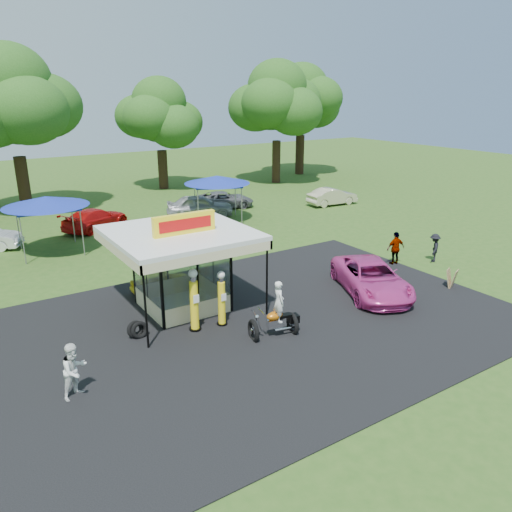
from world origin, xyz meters
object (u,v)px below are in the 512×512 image
object	(u,v)px
gas_station_kiosk	(181,268)
a_frame_sign	(452,279)
bg_car_d	(224,200)
tent_east	(217,180)
motorcycle	(277,314)
gas_pump_left	(194,302)
gas_pump_right	(222,300)
bg_car_b	(96,219)
kiosk_car	(162,281)
pink_sedan	(371,278)
bg_car_e	(332,196)
spectator_east_b	(396,248)
tent_west	(46,202)
spectator_west	(75,370)
bg_car_c	(200,206)
spectator_east_a	(434,248)

from	to	relation	value
gas_station_kiosk	a_frame_sign	size ratio (longest dim) A/B	6.04
bg_car_d	tent_east	size ratio (longest dim) A/B	1.01
gas_station_kiosk	motorcycle	world-z (taller)	gas_station_kiosk
gas_pump_left	gas_pump_right	size ratio (longest dim) A/B	1.11
a_frame_sign	bg_car_b	size ratio (longest dim) A/B	0.19
kiosk_car	pink_sedan	xyz separation A→B (m)	(7.81, -5.39, 0.25)
motorcycle	bg_car_e	size ratio (longest dim) A/B	0.55
spectator_east_b	tent_west	xyz separation A→B (m)	(-14.67, 12.06, 2.02)
spectator_west	tent_east	distance (m)	21.54
pink_sedan	bg_car_b	bearing A→B (deg)	136.41
gas_pump_right	bg_car_e	xyz separation A→B (m)	(17.96, 14.01, -0.40)
spectator_east_b	bg_car_c	xyz separation A→B (m)	(-3.84, 14.95, -0.08)
kiosk_car	bg_car_b	size ratio (longest dim) A/B	0.59
pink_sedan	tent_west	world-z (taller)	tent_west
gas_station_kiosk	spectator_east_b	bearing A→B (deg)	-5.30
gas_station_kiosk	pink_sedan	bearing A→B (deg)	-22.21
bg_car_b	tent_west	xyz separation A→B (m)	(-3.54, -3.59, 2.22)
tent_west	bg_car_d	bearing A→B (deg)	18.10
spectator_west	bg_car_b	world-z (taller)	spectator_west
a_frame_sign	bg_car_c	bearing A→B (deg)	79.16
a_frame_sign	bg_car_e	xyz separation A→B (m)	(7.14, 16.43, 0.23)
gas_station_kiosk	bg_car_d	size ratio (longest dim) A/B	1.18
gas_station_kiosk	motorcycle	size ratio (longest dim) A/B	2.39
spectator_east_b	spectator_west	bearing A→B (deg)	21.73
gas_pump_right	kiosk_car	bearing A→B (deg)	97.09
gas_station_kiosk	spectator_west	world-z (taller)	gas_station_kiosk
gas_station_kiosk	spectator_west	distance (m)	6.88
gas_pump_right	spectator_east_b	distance (m)	11.20
motorcycle	a_frame_sign	distance (m)	9.56
bg_car_b	bg_car_c	xyz separation A→B (m)	(7.30, -0.70, 0.11)
spectator_east_a	bg_car_d	bearing A→B (deg)	-117.27
motorcycle	tent_west	world-z (taller)	tent_west
motorcycle	bg_car_b	size ratio (longest dim) A/B	0.47
gas_station_kiosk	spectator_east_b	distance (m)	11.78
gas_pump_left	bg_car_c	world-z (taller)	gas_pump_left
a_frame_sign	spectator_west	world-z (taller)	spectator_west
spectator_west	tent_east	xyz separation A→B (m)	(13.86, 16.36, 1.99)
a_frame_sign	bg_car_d	xyz separation A→B (m)	(-0.61, 20.26, 0.18)
gas_pump_left	tent_west	xyz separation A→B (m)	(-2.46, 13.18, 1.71)
spectator_east_a	spectator_east_b	xyz separation A→B (m)	(-2.12, 0.78, 0.13)
spectator_west	kiosk_car	bearing A→B (deg)	23.55
spectator_west	tent_west	size ratio (longest dim) A/B	0.38
gas_pump_left	a_frame_sign	xyz separation A→B (m)	(11.91, -2.58, -0.75)
gas_station_kiosk	pink_sedan	size ratio (longest dim) A/B	1.02
gas_pump_left	spectator_west	xyz separation A→B (m)	(-4.90, -1.93, -0.33)
gas_pump_right	spectator_west	distance (m)	6.25
a_frame_sign	spectator_west	distance (m)	16.83
spectator_east_a	pink_sedan	bearing A→B (deg)	-24.81
bg_car_e	tent_west	size ratio (longest dim) A/B	0.89
gas_pump_right	bg_car_c	xyz separation A→B (m)	(7.29, 16.23, -0.27)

